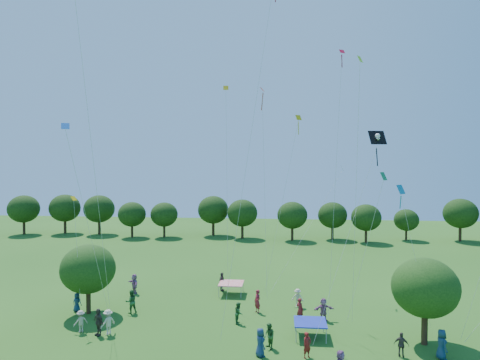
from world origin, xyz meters
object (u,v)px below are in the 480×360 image
object	(u,v)px
tent_blue	(310,322)
red_high_kite	(269,18)
near_tree_east	(425,288)
near_tree_north	(88,269)
tent_red_stripe	(231,283)
pirate_kite	(376,142)

from	to	relation	value
tent_blue	red_high_kite	size ratio (longest dim) A/B	0.09
near_tree_east	near_tree_north	bearing A→B (deg)	172.14
near_tree_north	tent_blue	distance (m)	17.90
near_tree_north	near_tree_east	size ratio (longest dim) A/B	0.96
tent_red_stripe	tent_blue	size ratio (longest dim) A/B	1.00
near_tree_north	tent_red_stripe	size ratio (longest dim) A/B	2.53
tent_blue	pirate_kite	world-z (taller)	pirate_kite
tent_blue	red_high_kite	world-z (taller)	red_high_kite
near_tree_east	tent_red_stripe	size ratio (longest dim) A/B	2.63
tent_red_stripe	pirate_kite	bearing A→B (deg)	-43.13
near_tree_east	tent_red_stripe	bearing A→B (deg)	146.16
pirate_kite	near_tree_north	bearing A→B (deg)	169.46
near_tree_north	pirate_kite	size ratio (longest dim) A/B	0.43
tent_red_stripe	red_high_kite	world-z (taller)	red_high_kite
near_tree_east	tent_red_stripe	world-z (taller)	near_tree_east
near_tree_north	red_high_kite	distance (m)	23.48
tent_red_stripe	pirate_kite	world-z (taller)	pirate_kite
near_tree_north	tent_blue	xyz separation A→B (m)	(17.46, -3.01, -2.56)
near_tree_east	pirate_kite	distance (m)	10.23
near_tree_east	pirate_kite	xyz separation A→B (m)	(-3.41, -0.56, 9.63)
pirate_kite	red_high_kite	world-z (taller)	red_high_kite
red_high_kite	tent_blue	bearing A→B (deg)	35.14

